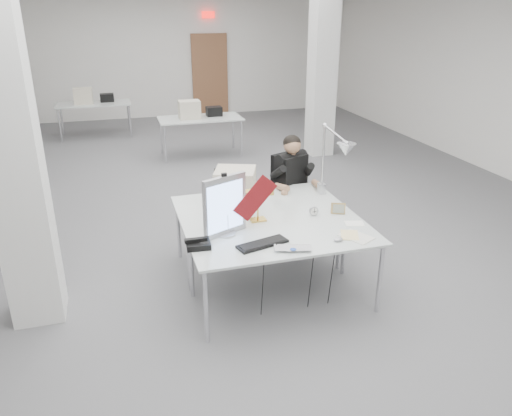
% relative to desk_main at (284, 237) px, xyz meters
% --- Properties ---
extents(room_shell, '(10.04, 14.04, 3.24)m').
position_rel_desk_main_xyz_m(room_shell, '(0.04, 2.63, 0.95)').
color(room_shell, '#5B5A5D').
rests_on(room_shell, ground).
extents(desk_main, '(1.80, 0.90, 0.02)m').
position_rel_desk_main_xyz_m(desk_main, '(0.00, 0.00, 0.00)').
color(desk_main, silver).
rests_on(desk_main, room_shell).
extents(desk_second, '(1.80, 0.90, 0.02)m').
position_rel_desk_main_xyz_m(desk_second, '(0.00, 0.90, 0.00)').
color(desk_second, silver).
rests_on(desk_second, room_shell).
extents(bg_desk_a, '(1.60, 0.80, 0.02)m').
position_rel_desk_main_xyz_m(bg_desk_a, '(0.20, 5.50, 0.00)').
color(bg_desk_a, silver).
rests_on(bg_desk_a, room_shell).
extents(bg_desk_b, '(1.60, 0.80, 0.02)m').
position_rel_desk_main_xyz_m(bg_desk_b, '(-1.80, 7.70, 0.00)').
color(bg_desk_b, silver).
rests_on(bg_desk_b, room_shell).
extents(filing_cabinet, '(0.45, 0.55, 1.20)m').
position_rel_desk_main_xyz_m(filing_cabinet, '(-3.50, 9.15, -0.14)').
color(filing_cabinet, gray).
rests_on(filing_cabinet, room_shell).
extents(office_chair, '(0.75, 0.75, 1.15)m').
position_rel_desk_main_xyz_m(office_chair, '(0.60, 1.50, -0.17)').
color(office_chair, black).
rests_on(office_chair, room_shell).
extents(seated_person, '(0.66, 0.72, 0.87)m').
position_rel_desk_main_xyz_m(seated_person, '(0.60, 1.45, 0.16)').
color(seated_person, black).
rests_on(seated_person, office_chair).
extents(monitor, '(0.45, 0.24, 0.58)m').
position_rel_desk_main_xyz_m(monitor, '(-0.52, 0.20, 0.30)').
color(monitor, '#A2A3A7').
rests_on(monitor, desk_main).
extents(pennant, '(0.43, 0.06, 0.46)m').
position_rel_desk_main_xyz_m(pennant, '(-0.24, 0.16, 0.36)').
color(pennant, maroon).
rests_on(pennant, monitor).
extents(keyboard, '(0.51, 0.28, 0.02)m').
position_rel_desk_main_xyz_m(keyboard, '(-0.25, -0.13, 0.02)').
color(keyboard, black).
rests_on(keyboard, desk_main).
extents(laptop, '(0.38, 0.29, 0.03)m').
position_rel_desk_main_xyz_m(laptop, '(-0.03, -0.34, 0.03)').
color(laptop, silver).
rests_on(laptop, desk_main).
extents(mouse, '(0.10, 0.07, 0.04)m').
position_rel_desk_main_xyz_m(mouse, '(0.44, -0.25, 0.03)').
color(mouse, '#A7A7AB').
rests_on(mouse, desk_main).
extents(bankers_lamp, '(0.32, 0.16, 0.35)m').
position_rel_desk_main_xyz_m(bankers_lamp, '(-0.13, 0.42, 0.19)').
color(bankers_lamp, '#C5853D').
rests_on(bankers_lamp, desk_main).
extents(desk_phone, '(0.23, 0.21, 0.05)m').
position_rel_desk_main_xyz_m(desk_phone, '(-0.82, -0.00, 0.04)').
color(desk_phone, black).
rests_on(desk_phone, desk_main).
extents(picture_frame_left, '(0.14, 0.06, 0.11)m').
position_rel_desk_main_xyz_m(picture_frame_left, '(-0.64, 0.32, 0.07)').
color(picture_frame_left, '#9D8143').
rests_on(picture_frame_left, desk_main).
extents(picture_frame_right, '(0.15, 0.09, 0.12)m').
position_rel_desk_main_xyz_m(picture_frame_right, '(0.72, 0.35, 0.07)').
color(picture_frame_right, tan).
rests_on(picture_frame_right, desk_main).
extents(desk_clock, '(0.10, 0.04, 0.10)m').
position_rel_desk_main_xyz_m(desk_clock, '(0.46, 0.39, 0.06)').
color(desk_clock, '#A7A7AB').
rests_on(desk_clock, desk_main).
extents(paper_stack_a, '(0.32, 0.36, 0.01)m').
position_rel_desk_main_xyz_m(paper_stack_a, '(0.65, -0.21, 0.02)').
color(paper_stack_a, silver).
rests_on(paper_stack_a, desk_main).
extents(paper_stack_b, '(0.24, 0.27, 0.01)m').
position_rel_desk_main_xyz_m(paper_stack_b, '(0.60, -0.17, 0.02)').
color(paper_stack_b, '#EFD68F').
rests_on(paper_stack_b, desk_main).
extents(paper_stack_c, '(0.21, 0.17, 0.01)m').
position_rel_desk_main_xyz_m(paper_stack_c, '(0.77, 0.07, 0.02)').
color(paper_stack_c, white).
rests_on(paper_stack_c, desk_main).
extents(beige_monitor, '(0.54, 0.52, 0.40)m').
position_rel_desk_main_xyz_m(beige_monitor, '(-0.24, 0.91, 0.21)').
color(beige_monitor, beige).
rests_on(beige_monitor, desk_second).
extents(architect_lamp, '(0.42, 0.79, 0.96)m').
position_rel_desk_main_xyz_m(architect_lamp, '(0.80, 0.72, 0.49)').
color(architect_lamp, silver).
rests_on(architect_lamp, desk_second).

